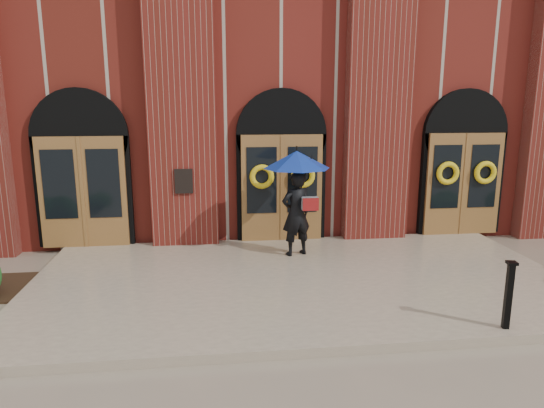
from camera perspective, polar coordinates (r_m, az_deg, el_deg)
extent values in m
plane|color=gray|center=(9.18, 3.49, -9.82)|extent=(90.00, 90.00, 0.00)
cube|color=tan|center=(9.29, 3.33, -9.04)|extent=(10.00, 5.30, 0.15)
cube|color=maroon|center=(17.34, -1.70, 12.41)|extent=(16.00, 12.00, 7.00)
cube|color=black|center=(11.01, -10.35, 2.65)|extent=(0.40, 0.05, 0.55)
cube|color=maroon|center=(11.12, -10.64, 12.32)|extent=(1.50, 0.45, 7.00)
cube|color=maroon|center=(11.73, 12.40, 12.23)|extent=(1.50, 0.45, 7.00)
cube|color=olive|center=(11.65, -21.35, 1.28)|extent=(1.90, 0.10, 2.50)
cylinder|color=black|center=(11.63, -21.66, 7.46)|extent=(2.10, 0.22, 2.10)
cube|color=olive|center=(11.37, 1.16, 1.88)|extent=(1.90, 0.10, 2.50)
cylinder|color=black|center=(11.36, 1.09, 8.22)|extent=(2.10, 0.22, 2.10)
cube|color=olive|center=(12.79, 21.57, 2.17)|extent=(1.90, 0.10, 2.50)
cylinder|color=black|center=(12.77, 21.71, 7.81)|extent=(2.10, 0.22, 2.10)
torus|color=yellow|center=(11.15, -1.20, 3.23)|extent=(0.57, 0.13, 0.57)
torus|color=yellow|center=(11.28, 3.67, 3.31)|extent=(0.57, 0.13, 0.57)
torus|color=yellow|center=(12.42, 19.98, 3.42)|extent=(0.57, 0.13, 0.57)
torus|color=yellow|center=(12.88, 23.81, 3.41)|extent=(0.57, 0.13, 0.57)
imported|color=black|center=(10.33, 2.84, -1.12)|extent=(0.77, 0.63, 1.82)
cone|color=navy|center=(10.12, 2.91, 5.24)|extent=(1.79, 1.79, 0.36)
cylinder|color=black|center=(10.15, 3.21, 2.49)|extent=(0.02, 0.02, 0.61)
cube|color=#979A9C|center=(10.18, 4.48, 0.06)|extent=(0.38, 0.27, 0.27)
cube|color=maroon|center=(10.09, 4.58, -0.05)|extent=(0.33, 0.13, 0.27)
cube|color=black|center=(7.93, 26.04, -9.76)|extent=(0.10, 0.10, 0.99)
cube|color=black|center=(7.76, 26.39, -6.24)|extent=(0.16, 0.16, 0.04)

